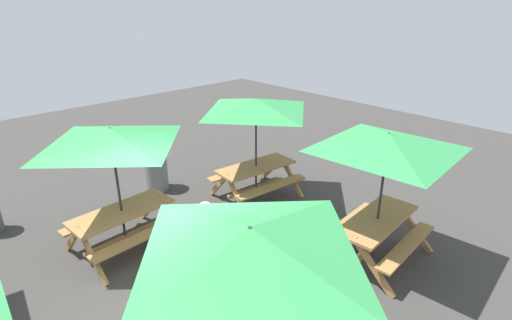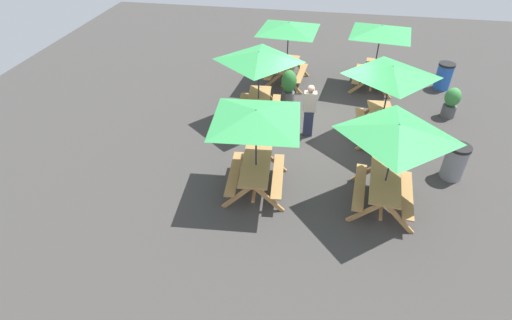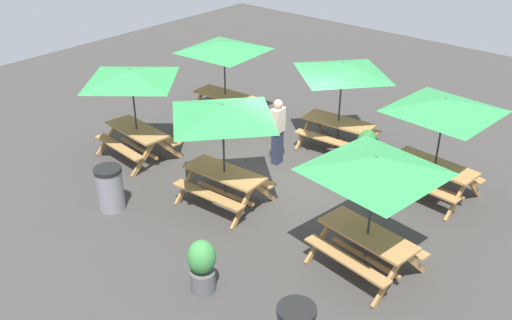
# 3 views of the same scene
# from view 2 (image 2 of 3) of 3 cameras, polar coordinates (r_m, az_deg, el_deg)

# --- Properties ---
(ground_plane) EXTENTS (25.29, 25.29, 0.00)m
(ground_plane) POSITION_cam_2_polar(r_m,az_deg,el_deg) (12.86, 8.85, 4.54)
(ground_plane) COLOR #3D3A38
(ground_plane) RESTS_ON ground
(picnic_table_0) EXTENTS (2.82, 2.82, 2.34)m
(picnic_table_0) POSITION_cam_2_polar(r_m,az_deg,el_deg) (9.17, 0.00, 5.48)
(picnic_table_0) COLOR #A87A44
(picnic_table_0) RESTS_ON ground
(picnic_table_1) EXTENTS (2.18, 2.18, 2.34)m
(picnic_table_1) POSITION_cam_2_polar(r_m,az_deg,el_deg) (9.16, 19.44, 3.18)
(picnic_table_1) COLOR #A87A44
(picnic_table_1) RESTS_ON ground
(picnic_table_2) EXTENTS (2.12, 2.12, 2.34)m
(picnic_table_2) POSITION_cam_2_polar(r_m,az_deg,el_deg) (11.93, 18.72, 11.22)
(picnic_table_2) COLOR #A87A44
(picnic_table_2) RESTS_ON ground
(picnic_table_3) EXTENTS (2.82, 2.82, 2.34)m
(picnic_table_3) POSITION_cam_2_polar(r_m,az_deg,el_deg) (14.90, 4.66, 17.88)
(picnic_table_3) COLOR #A87A44
(picnic_table_3) RESTS_ON ground
(picnic_table_4) EXTENTS (2.15, 2.15, 2.34)m
(picnic_table_4) POSITION_cam_2_polar(r_m,az_deg,el_deg) (12.29, 0.39, 13.88)
(picnic_table_4) COLOR #A87A44
(picnic_table_4) RESTS_ON ground
(picnic_table_5) EXTENTS (2.80, 2.80, 2.34)m
(picnic_table_5) POSITION_cam_2_polar(r_m,az_deg,el_deg) (15.16, 17.39, 16.75)
(picnic_table_5) COLOR #A87A44
(picnic_table_5) RESTS_ON ground
(trash_bin_blue) EXTENTS (0.59, 0.59, 0.98)m
(trash_bin_blue) POSITION_cam_2_polar(r_m,az_deg,el_deg) (16.48, 25.26, 10.81)
(trash_bin_blue) COLOR blue
(trash_bin_blue) RESTS_ON ground
(trash_bin_gray) EXTENTS (0.59, 0.59, 0.98)m
(trash_bin_gray) POSITION_cam_2_polar(r_m,az_deg,el_deg) (11.62, 26.55, -0.22)
(trash_bin_gray) COLOR gray
(trash_bin_gray) RESTS_ON ground
(potted_plant_0) EXTENTS (0.52, 0.52, 1.19)m
(potted_plant_0) POSITION_cam_2_polar(r_m,az_deg,el_deg) (13.95, 4.71, 10.54)
(potted_plant_0) COLOR #59595B
(potted_plant_0) RESTS_ON ground
(potted_plant_1) EXTENTS (0.50, 0.50, 1.02)m
(potted_plant_1) POSITION_cam_2_polar(r_m,az_deg,el_deg) (14.54, 26.13, 7.48)
(potted_plant_1) COLOR #59595B
(potted_plant_1) RESTS_ON ground
(person_standing) EXTENTS (0.26, 0.38, 1.67)m
(person_standing) POSITION_cam_2_polar(r_m,az_deg,el_deg) (12.02, 7.62, 7.16)
(person_standing) COLOR #2D334C
(person_standing) RESTS_ON ground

